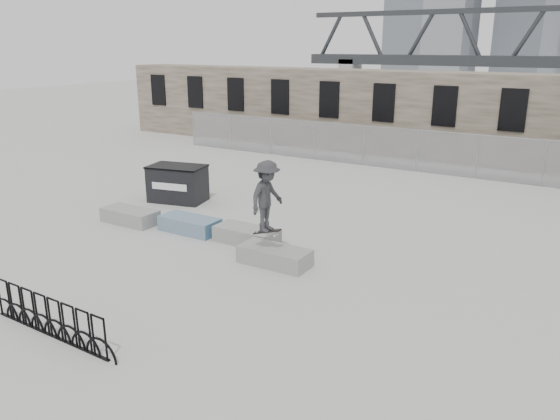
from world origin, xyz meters
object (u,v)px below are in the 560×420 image
at_px(planter_center_left, 190,224).
at_px(planter_center_right, 247,235).
at_px(dumpster, 178,183).
at_px(planter_offset, 275,255).
at_px(planter_far_left, 130,215).
at_px(bike_rack, 48,317).
at_px(skateboarder, 267,196).

bearing_deg(planter_center_left, planter_center_right, 2.92).
relative_size(planter_center_right, dumpster, 0.84).
xyz_separation_m(planter_offset, dumpster, (-6.58, 3.48, 0.45)).
bearing_deg(planter_offset, dumpster, 152.12).
distance_m(planter_offset, dumpster, 7.46).
distance_m(planter_center_right, planter_offset, 1.94).
bearing_deg(planter_far_left, planter_offset, -5.17).
distance_m(planter_far_left, bike_rack, 7.58).
height_order(planter_center_left, planter_offset, same).
height_order(planter_center_right, bike_rack, bike_rack).
bearing_deg(planter_center_left, planter_far_left, -171.45).
distance_m(planter_far_left, planter_center_right, 4.55).
relative_size(planter_far_left, planter_center_right, 1.00).
xyz_separation_m(bike_rack, skateboarder, (1.81, 5.61, 1.54)).
xyz_separation_m(planter_far_left, bike_rack, (4.20, -6.31, 0.17)).
xyz_separation_m(planter_offset, bike_rack, (-1.96, -5.75, 0.17)).
distance_m(dumpster, skateboarder, 7.49).
xyz_separation_m(planter_center_left, planter_offset, (3.83, -0.91, 0.00)).
relative_size(planter_offset, skateboarder, 0.96).
bearing_deg(planter_far_left, planter_center_left, 8.55).
bearing_deg(planter_center_right, planter_center_left, -177.08).
relative_size(planter_far_left, planter_center_left, 1.00).
bearing_deg(planter_far_left, dumpster, 98.09).
relative_size(planter_center_left, planter_center_right, 1.00).
bearing_deg(bike_rack, planter_center_right, 87.32).
bearing_deg(skateboarder, planter_far_left, 85.99).
height_order(planter_center_left, skateboarder, skateboarder).
distance_m(planter_center_left, planter_offset, 3.93).
bearing_deg(skateboarder, planter_offset, -45.24).
relative_size(planter_center_left, bike_rack, 0.50).
bearing_deg(bike_rack, planter_offset, 71.13).
bearing_deg(bike_rack, planter_center_left, 105.61).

